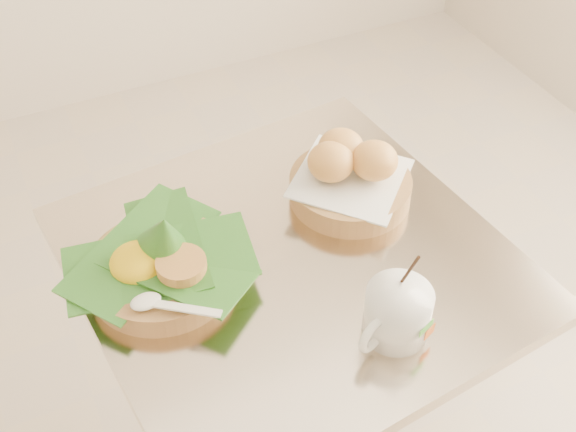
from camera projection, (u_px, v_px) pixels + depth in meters
name	position (u px, v px, depth m)	size (l,w,h in m)	color
cafe_table	(291.00, 334.00, 1.40)	(0.77, 0.77, 0.75)	gray
rice_basket	(160.00, 262.00, 1.18)	(0.31, 0.31, 0.16)	tan
bread_basket	(350.00, 176.00, 1.33)	(0.27, 0.27, 0.12)	tan
coffee_mug	(396.00, 313.00, 1.10)	(0.14, 0.11, 0.18)	white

